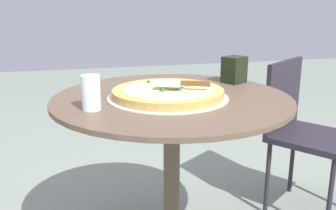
% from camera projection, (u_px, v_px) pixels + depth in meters
% --- Properties ---
extents(patio_table, '(0.94, 0.94, 0.74)m').
position_uv_depth(patio_table, '(172.00, 144.00, 1.55)').
color(patio_table, brown).
rests_on(patio_table, ground).
extents(pizza_on_tray, '(0.47, 0.47, 0.05)m').
position_uv_depth(pizza_on_tray, '(168.00, 93.00, 1.47)').
color(pizza_on_tray, silver).
rests_on(pizza_on_tray, patio_table).
extents(pizza_server, '(0.21, 0.13, 0.02)m').
position_uv_depth(pizza_server, '(182.00, 84.00, 1.44)').
color(pizza_server, silver).
rests_on(pizza_server, pizza_on_tray).
extents(drinking_cup, '(0.07, 0.07, 0.12)m').
position_uv_depth(drinking_cup, '(91.00, 93.00, 1.30)').
color(drinking_cup, white).
rests_on(drinking_cup, patio_table).
extents(napkin_dispenser, '(0.12, 0.12, 0.12)m').
position_uv_depth(napkin_dispenser, '(234.00, 70.00, 1.73)').
color(napkin_dispenser, black).
rests_on(napkin_dispenser, patio_table).
extents(patio_chair_far, '(0.53, 0.53, 0.80)m').
position_uv_depth(patio_chair_far, '(301.00, 125.00, 1.98)').
color(patio_chair_far, '#29232D').
rests_on(patio_chair_far, ground).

